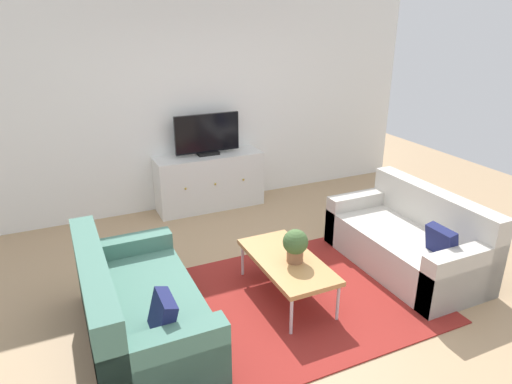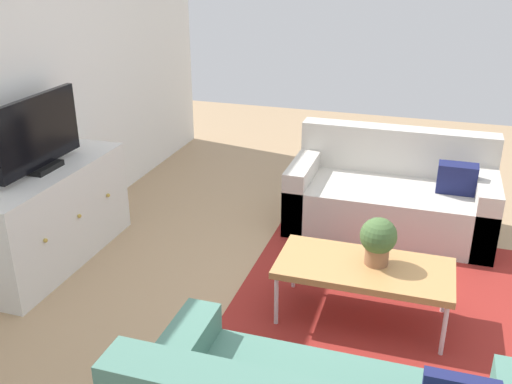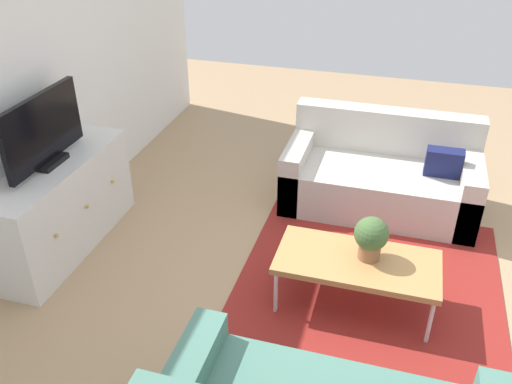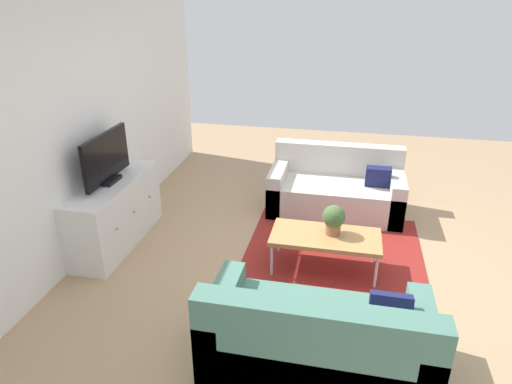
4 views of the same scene
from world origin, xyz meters
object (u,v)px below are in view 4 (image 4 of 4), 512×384
at_px(flat_screen_tv, 106,159).
at_px(tv_console, 116,213).
at_px(coffee_table, 326,238).
at_px(potted_plant, 334,218).
at_px(couch_left_side, 317,345).
at_px(couch_right_side, 336,189).

bearing_deg(flat_screen_tv, tv_console, -90.00).
relative_size(coffee_table, potted_plant, 3.52).
relative_size(couch_left_side, coffee_table, 1.52).
xyz_separation_m(couch_left_side, flat_screen_tv, (1.48, 2.39, 0.74)).
bearing_deg(couch_right_side, tv_console, 120.27).
xyz_separation_m(coffee_table, flat_screen_tv, (0.07, 2.35, 0.64)).
bearing_deg(coffee_table, couch_left_side, -178.39).
bearing_deg(flat_screen_tv, couch_right_side, -59.94).
distance_m(potted_plant, tv_console, 2.41).
height_order(couch_left_side, couch_right_side, same).
height_order(couch_left_side, potted_plant, couch_left_side).
xyz_separation_m(tv_console, flat_screen_tv, (-0.00, 0.02, 0.64)).
bearing_deg(couch_left_side, tv_console, 57.98).
distance_m(coffee_table, flat_screen_tv, 2.44).
distance_m(couch_left_side, tv_console, 2.80).
bearing_deg(tv_console, flat_screen_tv, 90.00).
distance_m(couch_left_side, potted_plant, 1.49).
relative_size(tv_console, flat_screen_tv, 1.65).
distance_m(coffee_table, potted_plant, 0.22).
relative_size(couch_right_side, potted_plant, 5.34).
bearing_deg(couch_left_side, coffee_table, 1.61).
bearing_deg(potted_plant, couch_left_side, 179.00).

